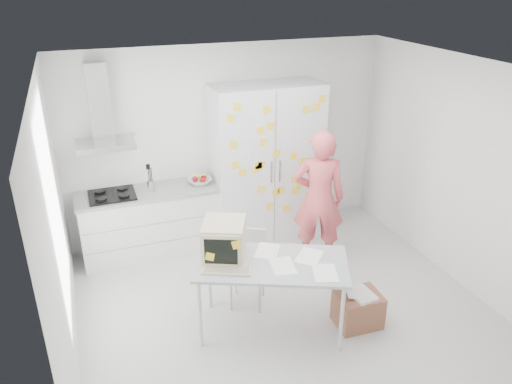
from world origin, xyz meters
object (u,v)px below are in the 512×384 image
object	(u,v)px
chair	(248,263)
cardboard_box	(358,309)
person	(319,199)
desk	(241,251)

from	to	relation	value
chair	cardboard_box	xyz separation A→B (m)	(0.97, -0.83, -0.31)
chair	person	bearing A→B (deg)	52.51
cardboard_box	person	bearing A→B (deg)	83.09
person	chair	world-z (taller)	person
desk	cardboard_box	size ratio (longest dim) A/B	3.54
person	desk	distance (m)	1.64
desk	cardboard_box	world-z (taller)	desk
desk	cardboard_box	bearing A→B (deg)	4.02
person	desk	xyz separation A→B (m)	(-1.35, -0.92, 0.03)
cardboard_box	chair	bearing A→B (deg)	139.57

